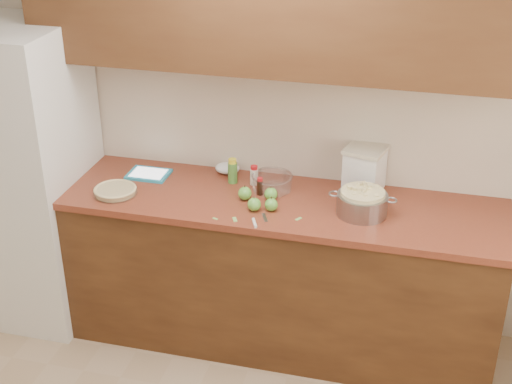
% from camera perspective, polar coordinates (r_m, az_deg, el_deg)
% --- Properties ---
extents(room_shell, '(3.60, 3.60, 3.60)m').
position_cam_1_polar(room_shell, '(2.50, -7.45, -7.97)').
color(room_shell, tan).
rests_on(room_shell, ground).
extents(counter_run, '(2.64, 0.68, 0.92)m').
position_cam_1_polar(counter_run, '(4.13, 0.56, -6.16)').
color(counter_run, '#583318').
rests_on(counter_run, ground).
extents(upper_cabinets, '(2.60, 0.34, 0.70)m').
position_cam_1_polar(upper_cabinets, '(3.69, 1.25, 14.94)').
color(upper_cabinets, '#533119').
rests_on(upper_cabinets, room_shell).
extents(fridge, '(0.70, 0.70, 1.80)m').
position_cam_1_polar(fridge, '(4.41, -18.05, 1.20)').
color(fridge, white).
rests_on(fridge, ground).
extents(pie, '(0.24, 0.24, 0.04)m').
position_cam_1_polar(pie, '(4.01, -11.20, 0.10)').
color(pie, silver).
rests_on(pie, counter_run).
extents(colander, '(0.36, 0.26, 0.13)m').
position_cam_1_polar(colander, '(3.75, 8.49, -0.86)').
color(colander, gray).
rests_on(colander, counter_run).
extents(flour_canister, '(0.25, 0.25, 0.26)m').
position_cam_1_polar(flour_canister, '(3.98, 8.67, 1.85)').
color(flour_canister, white).
rests_on(flour_canister, counter_run).
extents(tablet, '(0.24, 0.18, 0.02)m').
position_cam_1_polar(tablet, '(4.20, -8.59, 1.43)').
color(tablet, '#289AC1').
rests_on(tablet, counter_run).
extents(paring_knife, '(0.08, 0.17, 0.02)m').
position_cam_1_polar(paring_knife, '(3.65, 0.01, -2.42)').
color(paring_knife, gray).
rests_on(paring_knife, counter_run).
extents(lemon_bottle, '(0.05, 0.05, 0.15)m').
position_cam_1_polar(lemon_bottle, '(4.05, -1.89, 1.67)').
color(lemon_bottle, '#4C8C38').
rests_on(lemon_bottle, counter_run).
extents(cinnamon_shaker, '(0.05, 0.05, 0.11)m').
position_cam_1_polar(cinnamon_shaker, '(4.03, -0.16, 1.33)').
color(cinnamon_shaker, beige).
rests_on(cinnamon_shaker, counter_run).
extents(vanilla_bottle, '(0.04, 0.04, 0.10)m').
position_cam_1_polar(vanilla_bottle, '(3.92, 0.32, 0.45)').
color(vanilla_bottle, black).
rests_on(vanilla_bottle, counter_run).
extents(mixing_bowl, '(0.23, 0.23, 0.09)m').
position_cam_1_polar(mixing_bowl, '(3.98, 1.28, 0.86)').
color(mixing_bowl, silver).
rests_on(mixing_bowl, counter_run).
extents(paper_towel, '(0.17, 0.15, 0.06)m').
position_cam_1_polar(paper_towel, '(4.18, -2.30, 1.91)').
color(paper_towel, white).
rests_on(paper_towel, counter_run).
extents(apple_left, '(0.07, 0.07, 0.09)m').
position_cam_1_polar(apple_left, '(3.87, -0.90, -0.11)').
color(apple_left, '#5EAC3C').
rests_on(apple_left, counter_run).
extents(apple_center, '(0.07, 0.07, 0.08)m').
position_cam_1_polar(apple_center, '(3.86, 1.20, -0.17)').
color(apple_center, '#5EAC3C').
rests_on(apple_center, counter_run).
extents(apple_front, '(0.07, 0.07, 0.08)m').
position_cam_1_polar(apple_front, '(3.76, -0.15, -1.00)').
color(apple_front, '#5EAC3C').
rests_on(apple_front, counter_run).
extents(apple_extra, '(0.07, 0.07, 0.08)m').
position_cam_1_polar(apple_extra, '(3.76, 1.23, -1.01)').
color(apple_extra, '#5EAC3C').
rests_on(apple_extra, counter_run).
extents(peel_a, '(0.04, 0.04, 0.00)m').
position_cam_1_polar(peel_a, '(3.70, 3.42, -2.16)').
color(peel_a, '#90C961').
rests_on(peel_a, counter_run).
extents(peel_b, '(0.03, 0.02, 0.00)m').
position_cam_1_polar(peel_b, '(3.70, -3.28, -2.14)').
color(peel_b, '#90C961').
rests_on(peel_b, counter_run).
extents(peel_c, '(0.04, 0.05, 0.00)m').
position_cam_1_polar(peel_c, '(3.69, -1.71, -2.21)').
color(peel_c, '#90C961').
rests_on(peel_c, counter_run).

